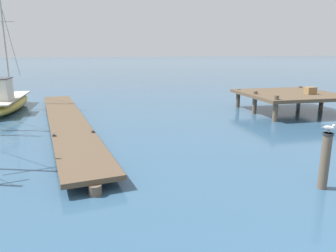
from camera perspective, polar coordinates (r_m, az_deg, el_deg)
name	(u,v)px	position (r m, az deg, el deg)	size (l,w,h in m)	color
floating_dock	(67,120)	(17.44, -17.78, 1.06)	(3.28, 17.81, 0.53)	brown
fishing_boat_1	(10,101)	(23.51, -26.64, 4.00)	(2.20, 7.58, 7.21)	gold
pier_platform	(290,95)	(21.99, 21.10, 5.25)	(6.15, 5.99, 1.69)	brown
mooring_piling	(325,160)	(10.12, 26.44, -5.50)	(0.30, 0.30, 1.67)	brown
perched_seagull	(329,128)	(9.87, 26.97, -0.28)	(0.30, 0.30, 0.27)	gold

